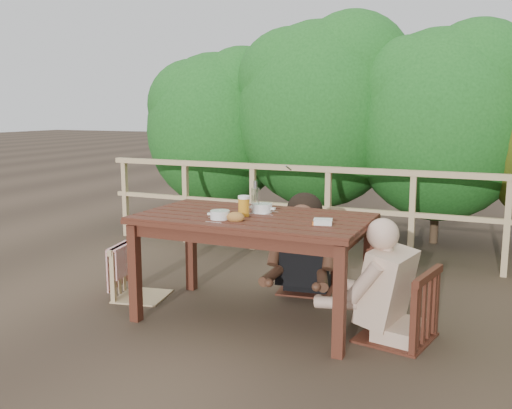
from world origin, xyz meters
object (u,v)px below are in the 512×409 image
at_px(chair_left, 141,249).
at_px(woman, 308,215).
at_px(soup_near, 220,216).
at_px(diner_right, 404,243).
at_px(bread_roll, 236,217).
at_px(chair_right, 398,271).
at_px(beer_glass, 244,207).
at_px(soup_far, 263,209).
at_px(chair_far, 307,239).
at_px(table, 253,268).
at_px(butter_tub, 323,223).
at_px(bottle, 255,198).

height_order(chair_left, woman, woman).
height_order(chair_left, soup_near, soup_near).
relative_size(diner_right, bread_roll, 10.36).
distance_m(chair_right, beer_glass, 1.22).
distance_m(soup_near, soup_far, 0.42).
bearing_deg(beer_glass, chair_left, 174.16).
distance_m(bread_roll, beer_glass, 0.20).
height_order(chair_far, soup_far, chair_far).
xyz_separation_m(chair_left, bread_roll, (1.06, -0.30, 0.41)).
relative_size(woman, soup_far, 5.46).
bearing_deg(diner_right, chair_right, 101.50).
xyz_separation_m(table, butter_tub, (0.59, -0.12, 0.43)).
relative_size(soup_far, beer_glass, 1.49).
relative_size(chair_right, bottle, 3.73).
bearing_deg(woman, diner_right, 132.83).
xyz_separation_m(chair_left, diner_right, (2.22, -0.02, 0.28)).
bearing_deg(bread_roll, soup_far, 82.67).
bearing_deg(chair_left, bottle, -99.50).
bearing_deg(diner_right, bottle, 99.20).
distance_m(table, woman, 0.90).
bearing_deg(bread_roll, butter_tub, 11.18).
relative_size(diner_right, butter_tub, 10.82).
bearing_deg(chair_left, chair_right, -101.53).
bearing_deg(table, soup_near, -124.64).
bearing_deg(soup_near, beer_glass, 59.76).
distance_m(chair_left, diner_right, 2.24).
bearing_deg(soup_near, diner_right, 11.98).
distance_m(chair_left, butter_tub, 1.74).
bearing_deg(table, soup_far, 83.41).
bearing_deg(chair_right, chair_far, -118.44).
bearing_deg(chair_right, woman, -119.15).
relative_size(soup_near, butter_tub, 1.84).
bearing_deg(table, chair_far, 78.68).
xyz_separation_m(table, soup_near, (-0.16, -0.24, 0.44)).
bearing_deg(woman, soup_near, 65.65).
xyz_separation_m(chair_right, diner_right, (0.03, 0.00, 0.21)).
distance_m(chair_right, diner_right, 0.21).
xyz_separation_m(chair_right, woman, (-0.93, 0.80, 0.19)).
bearing_deg(beer_glass, chair_right, 4.41).
relative_size(chair_left, bread_roll, 6.32).
bearing_deg(table, woman, 78.94).
height_order(woman, butter_tub, woman).
bearing_deg(soup_far, beer_glass, -110.47).
distance_m(chair_left, soup_far, 1.18).
bearing_deg(soup_near, soup_far, 64.56).
bearing_deg(bread_roll, bottle, 87.60).
bearing_deg(butter_tub, beer_glass, 159.25).
height_order(table, bread_roll, bread_roll).
height_order(chair_left, chair_right, chair_right).
bearing_deg(bottle, bread_roll, -92.40).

